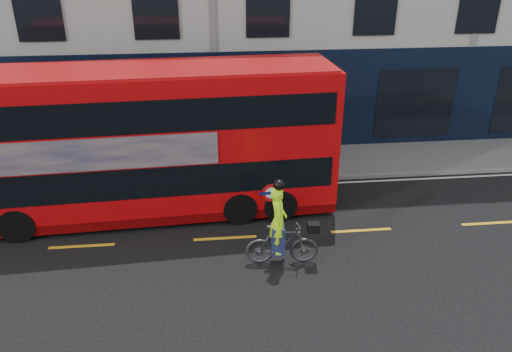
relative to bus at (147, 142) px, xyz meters
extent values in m
plane|color=black|center=(2.16, -3.34, -2.32)|extent=(120.00, 120.00, 0.00)
cube|color=slate|center=(2.16, 3.16, -2.26)|extent=(60.00, 3.00, 0.12)
cube|color=gray|center=(2.16, 1.66, -2.26)|extent=(60.00, 0.12, 0.13)
cube|color=black|center=(2.16, 4.64, -0.32)|extent=(50.00, 0.08, 4.00)
cube|color=silver|center=(2.16, 1.36, -2.32)|extent=(58.00, 0.10, 0.01)
cube|color=red|center=(-0.04, 0.00, 0.14)|extent=(11.28, 3.11, 4.01)
cube|color=#660405|center=(-0.04, 0.00, -2.02)|extent=(11.28, 3.06, 0.30)
cube|color=black|center=(-0.04, 0.00, -0.75)|extent=(10.84, 3.13, 0.91)
cube|color=black|center=(-0.04, 0.00, 1.18)|extent=(10.84, 3.13, 0.91)
cube|color=#A90B0E|center=(-0.04, 0.00, 2.16)|extent=(11.05, 3.00, 0.08)
cube|color=black|center=(5.55, 0.29, -0.75)|extent=(0.16, 2.28, 0.91)
cube|color=black|center=(5.55, 0.29, 1.18)|extent=(0.16, 2.28, 0.91)
cube|color=tan|center=(-0.99, -1.35, 0.22)|extent=(6.08, 0.36, 0.91)
cylinder|color=red|center=(3.57, -1.11, -1.31)|extent=(0.57, 0.05, 0.57)
cylinder|color=white|center=(3.57, -1.12, -1.31)|extent=(0.37, 0.04, 0.37)
cube|color=#0C1459|center=(3.57, -1.12, -1.31)|extent=(0.71, 0.06, 0.09)
cylinder|color=black|center=(3.81, 0.20, -1.81)|extent=(1.15, 2.64, 1.01)
cylinder|color=black|center=(2.59, 0.14, -1.81)|extent=(1.15, 2.64, 1.01)
cylinder|color=black|center=(-3.69, -0.19, -1.81)|extent=(1.15, 2.64, 1.01)
imported|color=#3F4144|center=(3.58, -3.19, -1.75)|extent=(1.94, 0.65, 1.15)
imported|color=#B1FF15|center=(3.47, -3.19, -1.02)|extent=(0.47, 0.69, 1.82)
cube|color=black|center=(4.39, -3.24, -1.27)|extent=(0.33, 0.26, 0.24)
cube|color=navy|center=(3.47, -3.19, -1.60)|extent=(0.36, 0.44, 0.78)
sphere|color=black|center=(3.47, -3.19, -0.03)|extent=(0.29, 0.29, 0.29)
camera|label=1|loc=(1.77, -14.01, 5.37)|focal=35.00mm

